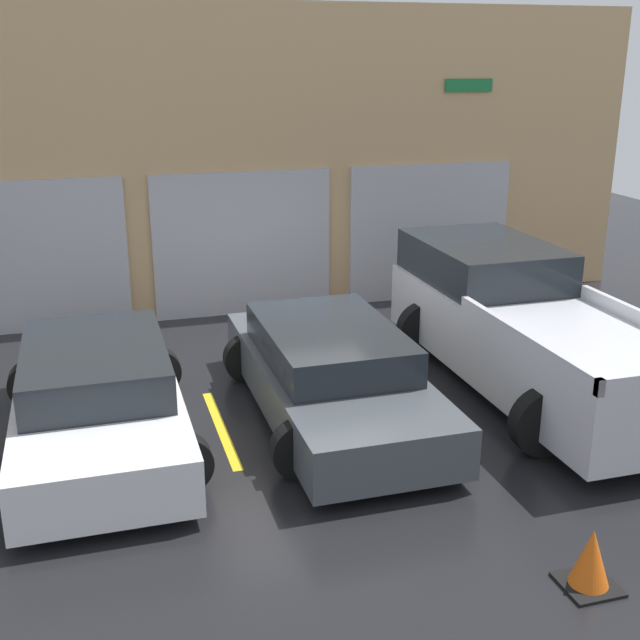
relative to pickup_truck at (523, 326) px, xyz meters
name	(u,v)px	position (x,y,z in m)	size (l,w,h in m)	color
ground_plane	(300,372)	(-2.81, 1.22, -0.82)	(28.00, 28.00, 0.00)	black
shophouse_building	(248,166)	(-2.82, 4.51, 1.70)	(14.21, 0.68, 5.15)	tan
pickup_truck	(523,326)	(0.00, 0.00, 0.00)	(2.46, 5.43, 1.73)	silver
sedan_white	(98,398)	(-5.62, -0.25, -0.26)	(2.20, 4.28, 1.19)	white
sedan_side	(331,373)	(-2.81, -0.25, -0.27)	(2.22, 4.53, 1.15)	#474C51
parking_stripe_left	(221,428)	(-4.21, -0.28, -0.82)	(0.12, 2.20, 0.01)	gold
parking_stripe_centre	(433,401)	(-1.40, -0.28, -0.82)	(0.12, 2.20, 0.01)	gold
parking_stripe_right	(617,378)	(1.40, -0.28, -0.82)	(0.12, 2.20, 0.01)	gold
traffic_cone	(591,561)	(-1.73, -4.19, -0.57)	(0.47, 0.47, 0.55)	black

